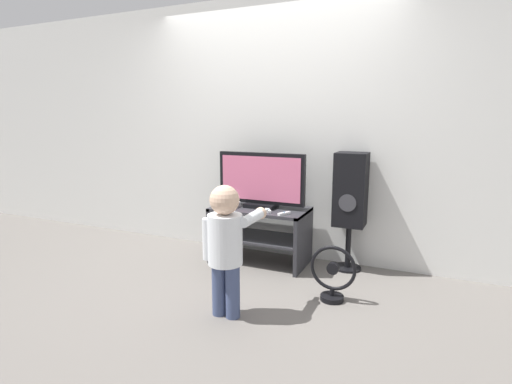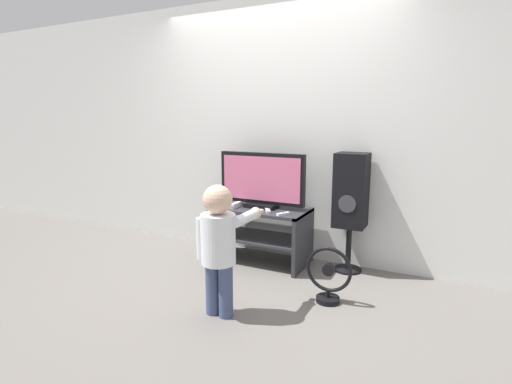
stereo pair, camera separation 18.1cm
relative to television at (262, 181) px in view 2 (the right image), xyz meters
name	(u,v)px [view 2 (the right image)]	position (x,y,z in m)	size (l,w,h in m)	color
ground_plane	(249,270)	(0.00, -0.28, -0.82)	(16.00, 16.00, 0.00)	slate
wall_back	(275,130)	(0.00, 0.31, 0.48)	(10.00, 0.06, 2.60)	silver
tv_stand	(261,227)	(0.00, -0.02, -0.46)	(0.93, 0.51, 0.55)	#2D2D33
television	(262,181)	(0.00, 0.00, 0.00)	(0.88, 0.20, 0.54)	black
game_console	(236,205)	(-0.22, -0.12, -0.24)	(0.04, 0.16, 0.05)	white
remote_primary	(283,214)	(0.31, -0.20, -0.25)	(0.09, 0.13, 0.03)	white
remote_secondary	(268,211)	(0.13, -0.14, -0.25)	(0.10, 0.13, 0.03)	white
child	(220,240)	(0.22, -1.13, -0.25)	(0.37, 0.53, 0.97)	#3F4C72
speaker_tower	(351,194)	(0.84, 0.13, -0.08)	(0.29, 0.26, 1.11)	black
floor_fan	(328,277)	(0.86, -0.59, -0.61)	(0.36, 0.18, 0.45)	black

